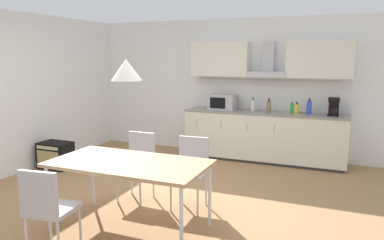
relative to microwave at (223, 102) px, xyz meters
name	(u,v)px	position (x,y,z in m)	size (l,w,h in m)	color
ground_plane	(149,204)	(-0.15, -2.56, -1.04)	(7.65, 8.60, 0.02)	#9E754C
wall_back	(221,87)	(-0.15, 0.36, 0.25)	(6.12, 0.10, 2.55)	white
kitchen_counter	(264,136)	(0.78, 0.00, -0.58)	(2.84, 0.64, 0.89)	#333333
backsplash_tile	(268,95)	(0.78, 0.30, 0.13)	(2.82, 0.02, 0.54)	silver
upper_wall_cabinets	(268,60)	(0.78, 0.14, 0.77)	(2.82, 0.40, 0.63)	silver
microwave	(223,102)	(0.00, 0.00, 0.00)	(0.48, 0.35, 0.28)	#ADADB2
coffee_maker	(334,107)	(1.92, 0.03, 0.01)	(0.18, 0.19, 0.30)	black
bottle_blue	(309,107)	(1.53, 0.02, -0.02)	(0.08, 0.08, 0.27)	blue
bottle_green	(292,108)	(1.24, 0.05, -0.06)	(0.06, 0.06, 0.19)	green
bottle_brown	(269,106)	(0.85, -0.01, -0.04)	(0.08, 0.08, 0.24)	brown
bottle_white	(253,105)	(0.56, 0.05, -0.04)	(0.06, 0.06, 0.24)	white
bottle_yellow	(297,109)	(1.34, -0.04, -0.05)	(0.07, 0.07, 0.21)	yellow
dining_table	(129,166)	(0.02, -3.26, -0.32)	(1.68, 0.88, 0.75)	tan
chair_far_left	(138,159)	(-0.36, -2.44, -0.49)	(0.40, 0.40, 0.87)	#B2B2B7
chair_near_left	(46,204)	(-0.35, -4.08, -0.49)	(0.44, 0.44, 0.87)	#B2B2B7
chair_far_right	(191,165)	(0.39, -2.44, -0.49)	(0.42, 0.42, 0.87)	#B2B2B7
guitar_amp	(56,155)	(-2.34, -1.80, -0.81)	(0.52, 0.37, 0.44)	black
pendant_lamp	(126,70)	(0.02, -3.26, 0.69)	(0.32, 0.32, 0.22)	silver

